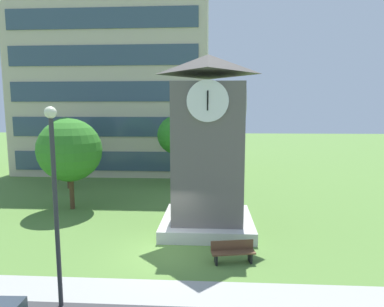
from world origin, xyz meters
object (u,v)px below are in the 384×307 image
object	(u,v)px
street_lamp	(55,187)
tree_by_building	(70,150)
park_bench	(233,251)
tree_streetside	(177,135)
tree_near_tower	(67,137)
clock_tower	(208,154)

from	to	relation	value
street_lamp	tree_by_building	xyz separation A→B (m)	(-4.07, 10.22, -0.10)
street_lamp	park_bench	bearing A→B (deg)	30.59
tree_streetside	tree_by_building	distance (m)	9.25
tree_streetside	tree_by_building	size ratio (longest dim) A/B	1.02
park_bench	tree_near_tower	size ratio (longest dim) A/B	0.32
tree_streetside	park_bench	bearing A→B (deg)	-74.75
street_lamp	tree_by_building	world-z (taller)	street_lamp
street_lamp	tree_near_tower	size ratio (longest dim) A/B	1.10
tree_near_tower	park_bench	bearing A→B (deg)	-44.77
clock_tower	park_bench	bearing A→B (deg)	-74.39
tree_by_building	park_bench	bearing A→B (deg)	-35.04
tree_near_tower	tree_by_building	distance (m)	6.08
tree_streetside	tree_by_building	bearing A→B (deg)	-130.34
clock_tower	tree_streetside	xyz separation A→B (m)	(-2.69, 9.97, 0.26)
tree_by_building	tree_streetside	bearing A→B (deg)	49.66
clock_tower	tree_by_building	size ratio (longest dim) A/B	1.56
street_lamp	tree_streetside	bearing A→B (deg)	83.69
park_bench	street_lamp	bearing A→B (deg)	-149.41
clock_tower	tree_streetside	world-z (taller)	clock_tower
street_lamp	tree_near_tower	bearing A→B (deg)	113.19
street_lamp	tree_streetside	xyz separation A→B (m)	(1.91, 17.26, 0.35)
park_bench	tree_streetside	bearing A→B (deg)	105.25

